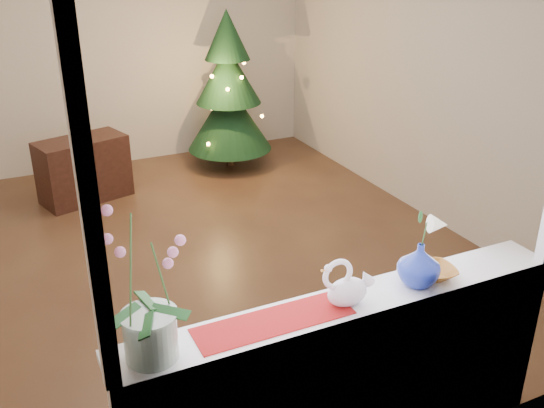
% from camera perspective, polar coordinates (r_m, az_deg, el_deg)
% --- Properties ---
extents(ground, '(5.00, 5.00, 0.00)m').
position_cam_1_polar(ground, '(5.10, -7.57, -4.62)').
color(ground, '#392117').
rests_on(ground, ground).
extents(wall_back, '(4.50, 0.10, 2.70)m').
position_cam_1_polar(wall_back, '(7.01, -14.91, 14.33)').
color(wall_back, beige).
rests_on(wall_back, ground).
extents(wall_front, '(4.50, 0.10, 2.70)m').
position_cam_1_polar(wall_front, '(2.47, 9.49, -2.03)').
color(wall_front, beige).
rests_on(wall_front, ground).
extents(wall_right, '(0.10, 5.00, 2.70)m').
position_cam_1_polar(wall_right, '(5.69, 14.18, 12.34)').
color(wall_right, beige).
rests_on(wall_right, ground).
extents(window_apron, '(2.20, 0.08, 0.88)m').
position_cam_1_polar(window_apron, '(3.00, 7.83, -17.55)').
color(window_apron, white).
rests_on(window_apron, ground).
extents(windowsill, '(2.20, 0.26, 0.04)m').
position_cam_1_polar(windowsill, '(2.78, 7.35, -9.34)').
color(windowsill, white).
rests_on(windowsill, window_apron).
extents(window_frame, '(2.22, 0.06, 1.60)m').
position_cam_1_polar(window_frame, '(2.36, 9.65, 5.92)').
color(window_frame, white).
rests_on(window_frame, windowsill).
extents(runner, '(0.70, 0.20, 0.01)m').
position_cam_1_polar(runner, '(2.61, 0.18, -10.96)').
color(runner, maroon).
rests_on(runner, windowsill).
extents(orchid_pot, '(0.30, 0.30, 0.66)m').
position_cam_1_polar(orchid_pot, '(2.29, -11.81, -7.37)').
color(orchid_pot, white).
rests_on(orchid_pot, windowsill).
extents(swan, '(0.27, 0.14, 0.22)m').
position_cam_1_polar(swan, '(2.69, 7.16, -7.30)').
color(swan, silver).
rests_on(swan, windowsill).
extents(blue_vase, '(0.28, 0.28, 0.24)m').
position_cam_1_polar(blue_vase, '(2.89, 13.70, -5.28)').
color(blue_vase, navy).
rests_on(blue_vase, windowsill).
extents(lily, '(0.13, 0.08, 0.18)m').
position_cam_1_polar(lily, '(2.80, 14.12, -1.50)').
color(lily, white).
rests_on(lily, blue_vase).
extents(paperweight, '(0.08, 0.08, 0.06)m').
position_cam_1_polar(paperweight, '(2.94, 14.20, -6.82)').
color(paperweight, white).
rests_on(paperweight, windowsill).
extents(amber_dish, '(0.20, 0.20, 0.04)m').
position_cam_1_polar(amber_dish, '(3.02, 14.97, -6.27)').
color(amber_dish, '#975716').
rests_on(amber_dish, windowsill).
extents(xmas_tree, '(1.08, 1.08, 1.73)m').
position_cam_1_polar(xmas_tree, '(6.80, -4.12, 10.62)').
color(xmas_tree, black).
rests_on(xmas_tree, ground).
extents(side_table, '(0.92, 0.63, 0.63)m').
position_cam_1_polar(side_table, '(6.26, -17.31, 3.13)').
color(side_table, black).
rests_on(side_table, ground).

